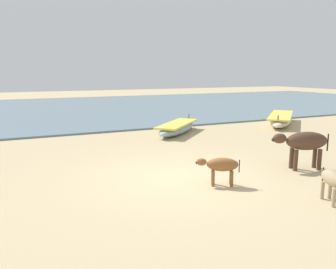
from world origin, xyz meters
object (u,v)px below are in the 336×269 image
object	(u,v)px
calf_near_brown	(221,166)
fishing_boat_5	(281,119)
calf_far_dun	(334,180)
cow_adult_dark	(304,142)
fishing_boat_3	(177,128)

from	to	relation	value
calf_near_brown	fishing_boat_5	bearing A→B (deg)	-112.25
fishing_boat_5	calf_near_brown	distance (m)	9.97
calf_near_brown	calf_far_dun	distance (m)	2.29
fishing_boat_5	cow_adult_dark	bearing A→B (deg)	7.54
fishing_boat_5	cow_adult_dark	world-z (taller)	cow_adult_dark
cow_adult_dark	calf_far_dun	bearing A→B (deg)	75.96
fishing_boat_3	fishing_boat_5	bearing A→B (deg)	-43.30
fishing_boat_3	calf_far_dun	bearing A→B (deg)	-138.43
fishing_boat_3	calf_far_dun	world-z (taller)	calf_far_dun
fishing_boat_5	calf_far_dun	xyz separation A→B (m)	(-6.31, -8.16, 0.20)
fishing_boat_5	calf_far_dun	bearing A→B (deg)	8.87
fishing_boat_5	cow_adult_dark	size ratio (longest dim) A/B	2.63
cow_adult_dark	fishing_boat_5	bearing A→B (deg)	-109.81
calf_near_brown	fishing_boat_3	bearing A→B (deg)	-79.61
fishing_boat_5	fishing_boat_3	bearing A→B (deg)	-42.83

